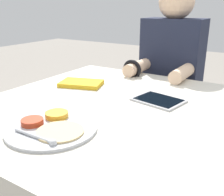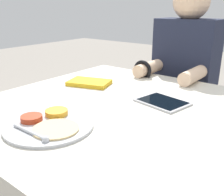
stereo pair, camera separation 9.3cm
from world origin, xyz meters
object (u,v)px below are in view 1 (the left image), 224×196
(tablet_device, at_px, (158,100))
(red_notebook, at_px, (81,84))
(person_diner, at_px, (169,91))
(thali_tray, at_px, (51,127))

(tablet_device, bearing_deg, red_notebook, 178.95)
(red_notebook, xyz_separation_m, person_diner, (0.25, 0.56, -0.15))
(thali_tray, xyz_separation_m, tablet_device, (0.19, 0.42, -0.00))
(thali_tray, distance_m, tablet_device, 0.46)
(thali_tray, height_order, person_diner, person_diner)
(thali_tray, bearing_deg, tablet_device, 66.13)
(red_notebook, height_order, person_diner, person_diner)
(thali_tray, distance_m, person_diner, 1.00)
(person_diner, bearing_deg, red_notebook, -114.17)
(red_notebook, height_order, tablet_device, red_notebook)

